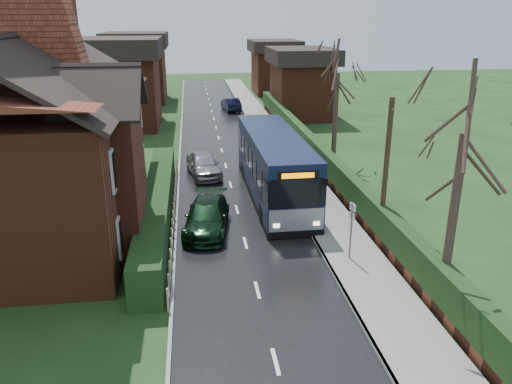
{
  "coord_description": "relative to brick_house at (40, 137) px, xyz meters",
  "views": [
    {
      "loc": [
        -2.09,
        -17.71,
        9.43
      ],
      "look_at": [
        0.68,
        3.57,
        1.8
      ],
      "focal_mm": 35.0,
      "sensor_mm": 36.0,
      "label": 1
    }
  ],
  "objects": [
    {
      "name": "bus",
      "position": [
        10.93,
        2.97,
        -2.66
      ],
      "size": [
        2.77,
        11.41,
        3.45
      ],
      "rotation": [
        0.0,
        0.0,
        0.02
      ],
      "color": "black",
      "rests_on": "ground"
    },
    {
      "name": "telegraph_pole",
      "position": [
        14.53,
        -3.57,
        -1.15
      ],
      "size": [
        0.22,
        0.82,
        6.38
      ],
      "rotation": [
        0.0,
        0.0,
        -0.17
      ],
      "color": "#2F2215",
      "rests_on": "ground"
    },
    {
      "name": "car_distant",
      "position": [
        10.73,
        29.28,
        -3.7
      ],
      "size": [
        1.96,
        4.24,
        1.34
      ],
      "primitive_type": "imported",
      "rotation": [
        0.0,
        0.0,
        3.28
      ],
      "color": "black",
      "rests_on": "ground"
    },
    {
      "name": "ground",
      "position": [
        8.73,
        -4.78,
        -4.38
      ],
      "size": [
        140.0,
        140.0,
        0.0
      ],
      "primitive_type": "plane",
      "color": "#2A4E21",
      "rests_on": "ground"
    },
    {
      "name": "right_wall_hedge",
      "position": [
        14.53,
        5.22,
        -3.36
      ],
      "size": [
        0.6,
        50.0,
        1.8
      ],
      "color": "#602A1B",
      "rests_on": "ground"
    },
    {
      "name": "brick_house",
      "position": [
        0.0,
        0.0,
        0.0
      ],
      "size": [
        9.3,
        14.6,
        10.3
      ],
      "color": "#602A1B",
      "rests_on": "ground"
    },
    {
      "name": "tree_house_side",
      "position": [
        -0.65,
        8.37,
        3.48
      ],
      "size": [
        4.63,
        4.63,
        10.52
      ],
      "color": "#32241D",
      "rests_on": "ground"
    },
    {
      "name": "picket_fence",
      "position": [
        5.58,
        0.22,
        -3.93
      ],
      "size": [
        0.1,
        16.0,
        0.9
      ],
      "primitive_type": null,
      "color": "tan",
      "rests_on": "ground"
    },
    {
      "name": "car_silver",
      "position": [
        7.23,
        7.22,
        -3.64
      ],
      "size": [
        2.41,
        4.52,
        1.46
      ],
      "primitive_type": "imported",
      "rotation": [
        0.0,
        0.0,
        0.16
      ],
      "color": "#A5A4A9",
      "rests_on": "ground"
    },
    {
      "name": "tree_right_near",
      "position": [
        14.73,
        -8.78,
        2.14
      ],
      "size": [
        4.04,
        4.04,
        8.72
      ],
      "color": "#382921",
      "rests_on": "ground"
    },
    {
      "name": "bus_stop_sign",
      "position": [
        12.73,
        -4.97,
        -2.71
      ],
      "size": [
        0.14,
        0.38,
        2.52
      ],
      "rotation": [
        0.0,
        0.0,
        0.24
      ],
      "color": "slate",
      "rests_on": "ground"
    },
    {
      "name": "car_green",
      "position": [
        7.13,
        -1.17,
        -3.7
      ],
      "size": [
        2.52,
        4.88,
        1.35
      ],
      "primitive_type": "imported",
      "rotation": [
        0.0,
        0.0,
        -0.14
      ],
      "color": "black",
      "rests_on": "ground"
    },
    {
      "name": "kerb_left",
      "position": [
        5.68,
        5.22,
        -4.33
      ],
      "size": [
        0.12,
        100.0,
        0.1
      ],
      "primitive_type": "cube",
      "color": "gray",
      "rests_on": "ground"
    },
    {
      "name": "front_hedge",
      "position": [
        4.83,
        0.22,
        -3.58
      ],
      "size": [
        1.2,
        16.0,
        1.6
      ],
      "primitive_type": "cube",
      "color": "black",
      "rests_on": "ground"
    },
    {
      "name": "road",
      "position": [
        8.73,
        5.22,
        -4.37
      ],
      "size": [
        6.0,
        100.0,
        0.02
      ],
      "primitive_type": "cube",
      "color": "black",
      "rests_on": "ground"
    },
    {
      "name": "pavement",
      "position": [
        12.98,
        5.22,
        -4.31
      ],
      "size": [
        2.5,
        100.0,
        0.14
      ],
      "primitive_type": "cube",
      "color": "slate",
      "rests_on": "ground"
    },
    {
      "name": "tree_right_far",
      "position": [
        16.01,
        9.08,
        1.98
      ],
      "size": [
        4.41,
        4.41,
        8.51
      ],
      "color": "#3A2A22",
      "rests_on": "ground"
    },
    {
      "name": "kerb_right",
      "position": [
        11.78,
        5.22,
        -4.31
      ],
      "size": [
        0.12,
        100.0,
        0.14
      ],
      "primitive_type": "cube",
      "color": "gray",
      "rests_on": "ground"
    }
  ]
}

